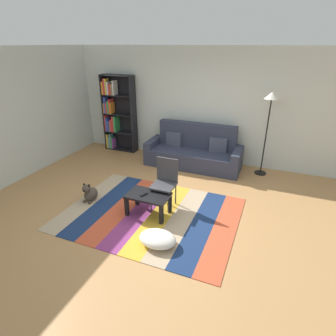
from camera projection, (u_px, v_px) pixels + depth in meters
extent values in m
plane|color=#B27F4C|center=(164.00, 207.00, 5.05)|extent=(14.00, 14.00, 0.00)
cube|color=silver|center=(205.00, 106.00, 6.64)|extent=(6.80, 0.10, 2.70)
cube|color=silver|center=(39.00, 110.00, 6.30)|extent=(0.10, 5.50, 2.70)
cube|color=tan|center=(90.00, 199.00, 5.29)|extent=(0.37, 2.24, 0.01)
cube|color=navy|center=(106.00, 203.00, 5.16)|extent=(0.37, 2.24, 0.01)
cube|color=#C64C2D|center=(123.00, 207.00, 5.03)|extent=(0.37, 2.24, 0.01)
cube|color=#843370|center=(141.00, 211.00, 4.91)|extent=(0.37, 2.24, 0.01)
cube|color=gold|center=(160.00, 216.00, 4.78)|extent=(0.37, 2.24, 0.01)
cube|color=tan|center=(180.00, 221.00, 4.65)|extent=(0.37, 2.24, 0.01)
cube|color=navy|center=(201.00, 226.00, 4.52)|extent=(0.37, 2.24, 0.01)
cube|color=#C64C2D|center=(224.00, 231.00, 4.40)|extent=(0.37, 2.24, 0.01)
cube|color=#2D3347|center=(193.00, 159.00, 6.64)|extent=(1.90, 0.80, 0.40)
cube|color=#2D3347|center=(197.00, 135.00, 6.68)|extent=(1.90, 0.20, 0.60)
cube|color=#2D3347|center=(154.00, 150.00, 6.96)|extent=(0.18, 0.80, 0.56)
cube|color=#2D3347|center=(237.00, 162.00, 6.24)|extent=(0.18, 0.80, 0.56)
cube|color=#42475B|center=(174.00, 139.00, 6.83)|extent=(0.42, 0.19, 0.36)
cube|color=#42475B|center=(218.00, 145.00, 6.45)|extent=(0.42, 0.19, 0.36)
cube|color=black|center=(106.00, 113.00, 7.50)|extent=(0.04, 0.28, 2.01)
cube|color=black|center=(134.00, 116.00, 7.20)|extent=(0.04, 0.28, 2.01)
cube|color=black|center=(122.00, 113.00, 7.46)|extent=(0.90, 0.01, 2.01)
cube|color=black|center=(122.00, 149.00, 7.76)|extent=(0.86, 0.28, 0.02)
cube|color=black|center=(121.00, 132.00, 7.56)|extent=(0.86, 0.28, 0.02)
cube|color=black|center=(119.00, 114.00, 7.35)|extent=(0.86, 0.28, 0.02)
cube|color=black|center=(118.00, 95.00, 7.15)|extent=(0.86, 0.28, 0.02)
cube|color=black|center=(116.00, 75.00, 6.94)|extent=(0.86, 0.28, 0.02)
cube|color=gold|center=(109.00, 141.00, 7.77)|extent=(0.05, 0.17, 0.39)
cube|color=#668C99|center=(111.00, 142.00, 7.79)|extent=(0.04, 0.22, 0.32)
cube|color=#668C99|center=(112.00, 141.00, 7.75)|extent=(0.03, 0.20, 0.41)
cube|color=green|center=(113.00, 142.00, 7.77)|extent=(0.04, 0.24, 0.31)
cube|color=purple|center=(114.00, 143.00, 7.74)|extent=(0.03, 0.18, 0.29)
cube|color=red|center=(107.00, 122.00, 7.60)|extent=(0.03, 0.25, 0.43)
cube|color=#334CB2|center=(108.00, 124.00, 7.56)|extent=(0.04, 0.17, 0.37)
cube|color=#334CB2|center=(110.00, 125.00, 7.58)|extent=(0.04, 0.22, 0.30)
cube|color=#8C6647|center=(112.00, 126.00, 7.59)|extent=(0.03, 0.26, 0.27)
cube|color=red|center=(113.00, 125.00, 7.55)|extent=(0.05, 0.25, 0.33)
cube|color=red|center=(115.00, 123.00, 7.52)|extent=(0.05, 0.26, 0.43)
cube|color=green|center=(117.00, 124.00, 7.50)|extent=(0.05, 0.26, 0.43)
cube|color=orange|center=(106.00, 108.00, 7.43)|extent=(0.03, 0.25, 0.26)
cube|color=#334CB2|center=(106.00, 105.00, 7.35)|extent=(0.04, 0.19, 0.43)
cube|color=red|center=(108.00, 108.00, 7.36)|extent=(0.04, 0.18, 0.29)
cube|color=green|center=(110.00, 107.00, 7.37)|extent=(0.05, 0.26, 0.33)
cube|color=red|center=(111.00, 106.00, 7.34)|extent=(0.03, 0.24, 0.38)
cube|color=orange|center=(112.00, 108.00, 7.34)|extent=(0.03, 0.22, 0.29)
cube|color=orange|center=(104.00, 88.00, 7.20)|extent=(0.05, 0.23, 0.32)
cube|color=red|center=(105.00, 87.00, 7.14)|extent=(0.05, 0.17, 0.40)
cube|color=gold|center=(107.00, 87.00, 7.12)|extent=(0.04, 0.16, 0.40)
cube|color=silver|center=(109.00, 88.00, 7.15)|extent=(0.05, 0.24, 0.33)
cube|color=red|center=(111.00, 89.00, 7.12)|extent=(0.05, 0.21, 0.27)
cube|color=#8C6647|center=(113.00, 89.00, 7.10)|extent=(0.05, 0.20, 0.28)
cube|color=silver|center=(115.00, 88.00, 7.07)|extent=(0.04, 0.22, 0.36)
cube|color=black|center=(148.00, 195.00, 4.70)|extent=(0.73, 0.45, 0.04)
cube|color=black|center=(127.00, 206.00, 4.73)|extent=(0.06, 0.06, 0.34)
cube|color=black|center=(161.00, 215.00, 4.51)|extent=(0.06, 0.06, 0.34)
cube|color=black|center=(137.00, 196.00, 5.04)|extent=(0.06, 0.06, 0.34)
cube|color=black|center=(170.00, 203.00, 4.82)|extent=(0.06, 0.06, 0.34)
ellipsoid|color=white|center=(158.00, 239.00, 4.06)|extent=(0.56, 0.42, 0.20)
ellipsoid|color=#473D33|center=(91.00, 194.00, 5.21)|extent=(0.22, 0.30, 0.26)
sphere|color=#473D33|center=(86.00, 189.00, 5.05)|extent=(0.15, 0.15, 0.15)
ellipsoid|color=black|center=(84.00, 191.00, 5.01)|extent=(0.06, 0.07, 0.05)
ellipsoid|color=black|center=(84.00, 185.00, 5.07)|extent=(0.05, 0.04, 0.08)
ellipsoid|color=black|center=(89.00, 186.00, 5.03)|extent=(0.05, 0.04, 0.08)
sphere|color=#473D33|center=(84.00, 202.00, 5.16)|extent=(0.06, 0.06, 0.06)
sphere|color=#473D33|center=(90.00, 203.00, 5.12)|extent=(0.06, 0.06, 0.06)
cylinder|color=black|center=(260.00, 173.00, 6.34)|extent=(0.26, 0.26, 0.02)
cylinder|color=black|center=(266.00, 138.00, 5.99)|extent=(0.03, 0.03, 1.67)
cone|color=white|center=(272.00, 95.00, 5.61)|extent=(0.32, 0.32, 0.14)
cube|color=black|center=(144.00, 194.00, 4.67)|extent=(0.09, 0.16, 0.02)
cube|color=#38383D|center=(163.00, 186.00, 4.87)|extent=(0.40, 0.40, 0.03)
cube|color=#38383D|center=(167.00, 169.00, 4.92)|extent=(0.40, 0.03, 0.44)
cylinder|color=#38383D|center=(151.00, 199.00, 4.88)|extent=(0.02, 0.02, 0.42)
cylinder|color=#38383D|center=(169.00, 203.00, 4.76)|extent=(0.02, 0.02, 0.42)
cylinder|color=#38383D|center=(159.00, 191.00, 5.17)|extent=(0.02, 0.02, 0.42)
cylinder|color=#38383D|center=(176.00, 194.00, 5.05)|extent=(0.02, 0.02, 0.42)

